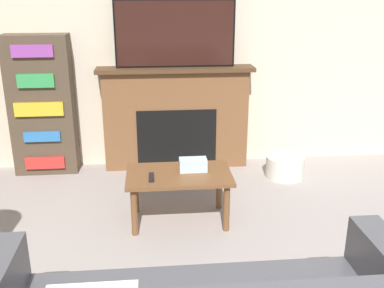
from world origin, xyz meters
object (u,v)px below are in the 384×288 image
Objects in this scene: fireplace at (176,117)px; tv at (175,34)px; bookshelf at (42,106)px; storage_basket at (285,166)px; coffee_table at (179,181)px.

fireplace is 1.34× the size of tv.
tv is 1.50m from bookshelf.
tv is (-0.00, -0.02, 0.85)m from fireplace.
storage_basket is (1.07, -0.39, -1.28)m from tv.
coffee_table is at bearing -144.25° from storage_basket.
bookshelf is at bearing 137.18° from coffee_table.
tv reaches higher than bookshelf.
coffee_table is (-0.05, -1.21, -0.18)m from fireplace.
bookshelf reaches higher than coffee_table.
tv reaches higher than fireplace.
bookshelf is (-1.34, -0.02, 0.16)m from fireplace.
tv is at bearing -90.00° from fireplace.
fireplace is 4.16× the size of storage_basket.
coffee_table is at bearing -92.45° from tv.
bookshelf is 2.51m from storage_basket.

